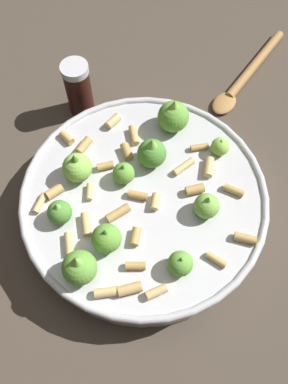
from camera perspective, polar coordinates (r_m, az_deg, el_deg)
The scene contains 4 objects.
ground_plane at distance 0.61m, azimuth 0.00°, elevation -2.85°, with size 2.40×2.40×0.00m, color #42382D.
cooking_pan at distance 0.58m, azimuth -0.12°, elevation -1.36°, with size 0.34×0.34×0.11m.
pepper_shaker at distance 0.68m, azimuth -9.09°, elevation 13.99°, with size 0.04×0.04×0.10m.
wooden_spoon at distance 0.77m, azimuth 13.92°, elevation 15.33°, with size 0.23×0.07×0.02m.
Camera 1 is at (-0.23, -0.10, 0.56)m, focal length 38.44 mm.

